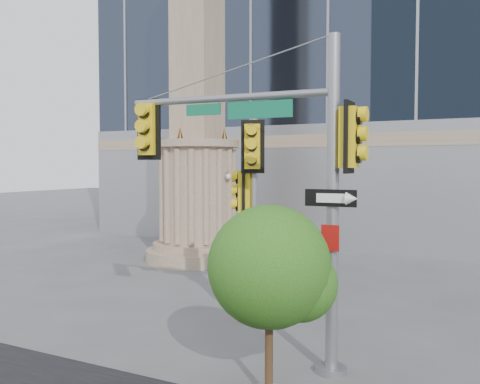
% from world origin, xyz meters
% --- Properties ---
extents(ground, '(120.00, 120.00, 0.00)m').
position_xyz_m(ground, '(0.00, 0.00, 0.00)').
color(ground, '#545456').
rests_on(ground, ground).
extents(monument, '(4.40, 4.40, 16.60)m').
position_xyz_m(monument, '(-6.00, 9.00, 5.52)').
color(monument, gray).
rests_on(monument, ground).
extents(main_signal_pole, '(5.12, 0.65, 6.58)m').
position_xyz_m(main_signal_pole, '(1.70, -0.21, 4.08)').
color(main_signal_pole, slate).
rests_on(main_signal_pole, ground).
extents(secondary_signal_pole, '(0.99, 0.71, 5.27)m').
position_xyz_m(secondary_signal_pole, '(0.10, 1.87, 3.10)').
color(secondary_signal_pole, slate).
rests_on(secondary_signal_pole, ground).
extents(street_tree, '(2.19, 2.14, 3.41)m').
position_xyz_m(street_tree, '(2.34, -1.78, 2.24)').
color(street_tree, gray).
rests_on(street_tree, ground).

